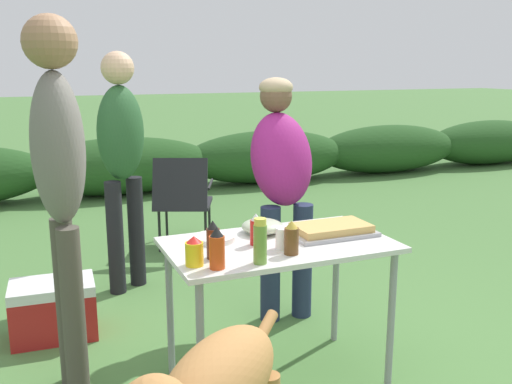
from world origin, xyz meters
The scene contains 18 objects.
ground_plane centered at (0.00, 0.00, 0.00)m, with size 60.00×60.00×0.00m, color #4C7A3D.
shrub_hedge centered at (0.00, 4.73, 0.36)m, with size 14.40×0.90×0.71m.
folding_table centered at (0.00, 0.00, 0.66)m, with size 1.10×0.64×0.74m.
food_tray centered at (0.30, 0.02, 0.77)m, with size 0.43×0.26×0.06m.
plate_stack centered at (-0.28, 0.14, 0.75)m, with size 0.20×0.20×0.03m, color white.
mixing_bowl centered at (-0.01, 0.18, 0.78)m, with size 0.21×0.21×0.07m, color #ADBC99.
paper_cup_stack centered at (-0.02, -0.10, 0.79)m, with size 0.08×0.08×0.10m, color white.
hot_sauce_bottle centered at (-0.40, -0.23, 0.83)m, with size 0.07×0.07×0.18m.
relish_jar centered at (-0.20, -0.24, 0.84)m, with size 0.06×0.06×0.20m.
bbq_sauce_bottle centered at (-0.37, -0.10, 0.82)m, with size 0.06×0.06×0.18m.
beer_bottle centered at (-0.02, -0.18, 0.82)m, with size 0.07×0.07×0.16m.
ketchup_bottle centered at (-0.12, 0.01, 0.81)m, with size 0.06×0.06×0.16m.
mustard_bottle centered at (-0.48, -0.16, 0.80)m, with size 0.08×0.08×0.13m.
standing_person_in_navy_coat centered at (0.37, 0.76, 0.93)m, with size 0.43×0.52×1.52m.
standing_person_in_olive_jacket centered at (-0.98, 0.29, 1.12)m, with size 0.27×0.35×1.81m.
standing_person_in_red_jacket centered at (-0.49, 1.55, 1.02)m, with size 0.44×0.41×1.68m.
camp_chair_green_behind_table centered at (0.13, 2.28, 0.47)m, with size 0.65×0.72×0.83m.
cooler_box centered at (-1.03, 0.95, 0.17)m, with size 0.50×0.35×0.34m.
Camera 1 is at (-1.12, -2.43, 1.59)m, focal length 40.00 mm.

